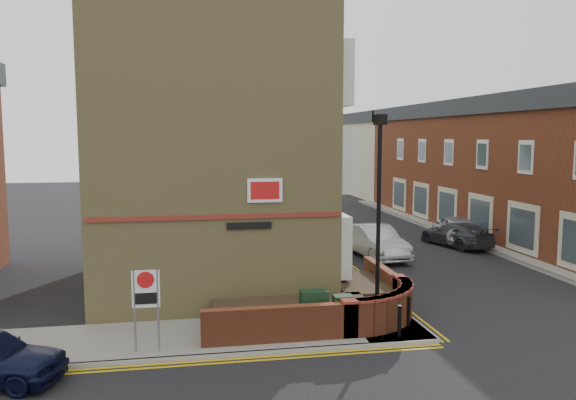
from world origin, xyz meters
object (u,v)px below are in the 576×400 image
(lamppost, at_px, (378,221))
(utility_cabinet_large, at_px, (314,310))
(zone_sign, at_px, (146,295))
(silver_car_near, at_px, (376,241))

(lamppost, relative_size, utility_cabinet_large, 5.25)
(lamppost, height_order, zone_sign, lamppost)
(lamppost, bearing_deg, utility_cabinet_large, 176.99)
(lamppost, xyz_separation_m, utility_cabinet_large, (-1.90, 0.10, -2.62))
(lamppost, bearing_deg, zone_sign, -173.93)
(utility_cabinet_large, xyz_separation_m, silver_car_near, (5.26, 9.77, 0.05))
(lamppost, distance_m, silver_car_near, 10.74)
(lamppost, relative_size, silver_car_near, 1.35)
(utility_cabinet_large, height_order, silver_car_near, silver_car_near)
(zone_sign, height_order, silver_car_near, zone_sign)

